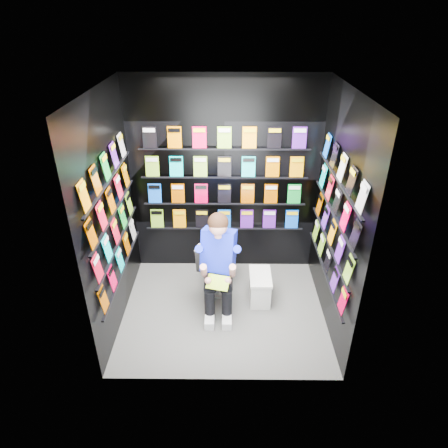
{
  "coord_description": "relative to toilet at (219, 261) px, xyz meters",
  "views": [
    {
      "loc": [
        0.04,
        -3.71,
        3.29
      ],
      "look_at": [
        0.0,
        0.15,
        1.13
      ],
      "focal_mm": 32.0,
      "sensor_mm": 36.0,
      "label": 1
    }
  ],
  "objects": [
    {
      "name": "comics_right",
      "position": [
        1.23,
        -0.54,
        0.94
      ],
      "size": [
        0.06,
        1.7,
        1.37
      ],
      "primitive_type": null,
      "color": "#E2003D",
      "rests_on": "wall_right"
    },
    {
      "name": "wall_right",
      "position": [
        1.26,
        -0.54,
        0.93
      ],
      "size": [
        0.04,
        2.0,
        2.6
      ],
      "primitive_type": "cube",
      "color": "black",
      "rests_on": "floor"
    },
    {
      "name": "toilet",
      "position": [
        0.0,
        0.0,
        0.0
      ],
      "size": [
        0.59,
        0.83,
        0.73
      ],
      "primitive_type": "imported",
      "rotation": [
        0.0,
        0.0,
        2.89
      ],
      "color": "silver",
      "rests_on": "floor"
    },
    {
      "name": "wall_front",
      "position": [
        0.06,
        -1.54,
        0.93
      ],
      "size": [
        2.4,
        0.04,
        2.6
      ],
      "primitive_type": "cube",
      "color": "black",
      "rests_on": "floor"
    },
    {
      "name": "comics_left",
      "position": [
        -1.11,
        -0.54,
        0.94
      ],
      "size": [
        0.06,
        1.7,
        1.37
      ],
      "primitive_type": null,
      "color": "#E2003D",
      "rests_on": "wall_left"
    },
    {
      "name": "longbox",
      "position": [
        0.51,
        -0.3,
        -0.2
      ],
      "size": [
        0.24,
        0.44,
        0.33
      ],
      "primitive_type": "cube",
      "rotation": [
        0.0,
        0.0,
        -0.01
      ],
      "color": "silver",
      "rests_on": "floor"
    },
    {
      "name": "held_comic",
      "position": [
        0.0,
        -0.73,
        0.21
      ],
      "size": [
        0.28,
        0.2,
        0.1
      ],
      "primitive_type": "cube",
      "rotation": [
        -0.96,
        0.0,
        -0.25
      ],
      "color": "green",
      "rests_on": "reader"
    },
    {
      "name": "comics_back",
      "position": [
        0.06,
        0.43,
        0.94
      ],
      "size": [
        2.1,
        0.06,
        1.37
      ],
      "primitive_type": null,
      "color": "#E2003D",
      "rests_on": "wall_back"
    },
    {
      "name": "wall_back",
      "position": [
        0.06,
        0.46,
        0.93
      ],
      "size": [
        2.4,
        0.04,
        2.6
      ],
      "primitive_type": "cube",
      "color": "black",
      "rests_on": "floor"
    },
    {
      "name": "ceiling",
      "position": [
        0.06,
        -0.54,
        2.23
      ],
      "size": [
        2.4,
        2.4,
        0.0
      ],
      "primitive_type": "plane",
      "color": "white",
      "rests_on": "floor"
    },
    {
      "name": "longbox_lid",
      "position": [
        0.51,
        -0.3,
        -0.02
      ],
      "size": [
        0.27,
        0.46,
        0.03
      ],
      "primitive_type": "cube",
      "rotation": [
        0.0,
        0.0,
        -0.01
      ],
      "color": "silver",
      "rests_on": "longbox"
    },
    {
      "name": "floor",
      "position": [
        0.06,
        -0.54,
        -0.37
      ],
      "size": [
        2.4,
        2.4,
        0.0
      ],
      "primitive_type": "plane",
      "color": "#5C5D5A",
      "rests_on": "ground"
    },
    {
      "name": "wall_left",
      "position": [
        -1.14,
        -0.54,
        0.93
      ],
      "size": [
        0.04,
        2.0,
        2.6
      ],
      "primitive_type": "cube",
      "color": "black",
      "rests_on": "floor"
    },
    {
      "name": "reader",
      "position": [
        0.0,
        -0.38,
        0.4
      ],
      "size": [
        0.69,
        0.86,
        1.4
      ],
      "primitive_type": null,
      "rotation": [
        0.0,
        0.0,
        -0.25
      ],
      "color": "#1020DF",
      "rests_on": "toilet"
    }
  ]
}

